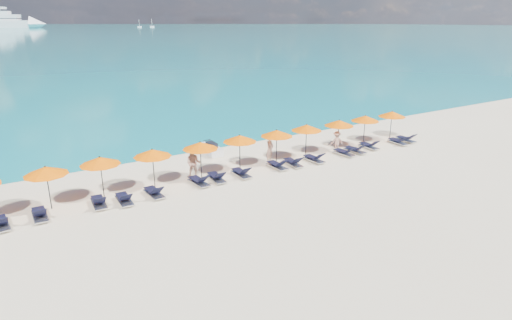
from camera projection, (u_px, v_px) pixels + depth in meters
ground at (286, 196)px, 22.91m from camera, size 1400.00×1400.00×0.00m
sailboat_near at (152, 26)px, 575.21m from camera, size 5.87×1.96×10.76m
sailboat_far at (139, 27)px, 553.82m from camera, size 5.33×1.78×9.78m
jetski at (211, 149)px, 30.05m from camera, size 0.96×2.42×0.85m
beachgoer_a at (270, 149)px, 28.12m from camera, size 0.78×0.68×1.80m
beachgoer_b at (193, 163)px, 25.30m from camera, size 1.01×0.94×1.81m
beachgoer_c at (337, 142)px, 30.43m from camera, size 1.05×0.71×1.49m
umbrella_1 at (46, 171)px, 20.74m from camera, size 2.10×2.10×2.28m
umbrella_2 at (100, 161)px, 22.20m from camera, size 2.10×2.10×2.28m
umbrella_3 at (152, 153)px, 23.51m from camera, size 2.10×2.10×2.28m
umbrella_4 at (200, 146)px, 24.90m from camera, size 2.10×2.10×2.28m
umbrella_5 at (240, 138)px, 26.39m from camera, size 2.10×2.10×2.28m
umbrella_6 at (277, 133)px, 27.64m from camera, size 2.10×2.10×2.28m
umbrella_7 at (307, 128)px, 29.05m from camera, size 2.10×2.10×2.28m
umbrella_8 at (339, 123)px, 30.37m from camera, size 2.10×2.10×2.28m
umbrella_9 at (365, 118)px, 31.80m from camera, size 2.10×2.10×2.28m
umbrella_10 at (392, 114)px, 33.24m from camera, size 2.10×2.10×2.28m
lounger_1 at (1, 223)px, 19.34m from camera, size 0.74×1.74×0.66m
lounger_2 at (40, 214)px, 20.22m from camera, size 0.63×1.70×0.66m
lounger_3 at (99, 202)px, 21.58m from camera, size 0.73×1.74×0.66m
lounger_4 at (124, 199)px, 21.95m from camera, size 0.68×1.72×0.66m
lounger_5 at (154, 192)px, 22.80m from camera, size 0.72×1.73×0.66m
lounger_6 at (199, 181)px, 24.38m from camera, size 0.77×1.75×0.66m
lounger_7 at (217, 177)px, 24.95m from camera, size 0.74×1.74×0.66m
lounger_8 at (241, 173)px, 25.70m from camera, size 0.64×1.71×0.66m
lounger_9 at (277, 165)px, 27.05m from camera, size 0.66×1.71×0.66m
lounger_10 at (293, 162)px, 27.56m from camera, size 0.78×1.75×0.66m
lounger_11 at (314, 159)px, 28.34m from camera, size 0.68×1.72×0.66m
lounger_12 at (345, 152)px, 29.68m from camera, size 0.78×1.75×0.66m
lounger_13 at (355, 150)px, 30.28m from camera, size 0.76×1.75×0.66m
lounger_14 at (369, 146)px, 31.28m from camera, size 0.72×1.73×0.66m
lounger_15 at (398, 141)px, 32.39m from camera, size 0.77×1.75×0.66m
lounger_16 at (406, 139)px, 33.03m from camera, size 0.69×1.73×0.66m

